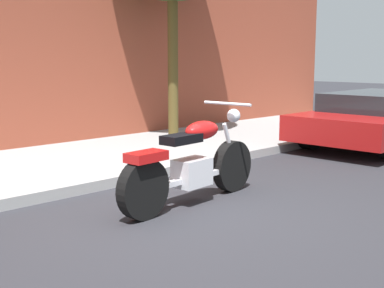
{
  "coord_description": "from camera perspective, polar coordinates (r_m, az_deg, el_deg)",
  "views": [
    {
      "loc": [
        -3.76,
        -3.97,
        1.67
      ],
      "look_at": [
        0.35,
        0.23,
        0.71
      ],
      "focal_mm": 48.69,
      "sensor_mm": 36.0,
      "label": 1
    }
  ],
  "objects": [
    {
      "name": "sidewalk",
      "position": [
        8.05,
        -15.58,
        -2.48
      ],
      "size": [
        18.96,
        3.0,
        0.14
      ],
      "primitive_type": "cube",
      "color": "#949494",
      "rests_on": "ground"
    },
    {
      "name": "motorcycle",
      "position": [
        6.0,
        -0.05,
        -2.34
      ],
      "size": [
        2.22,
        0.7,
        1.14
      ],
      "color": "black",
      "rests_on": "ground"
    },
    {
      "name": "ground_plane",
      "position": [
        5.72,
        -0.88,
        -7.66
      ],
      "size": [
        60.0,
        60.0,
        0.0
      ],
      "primitive_type": "plane",
      "color": "#28282D"
    }
  ]
}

